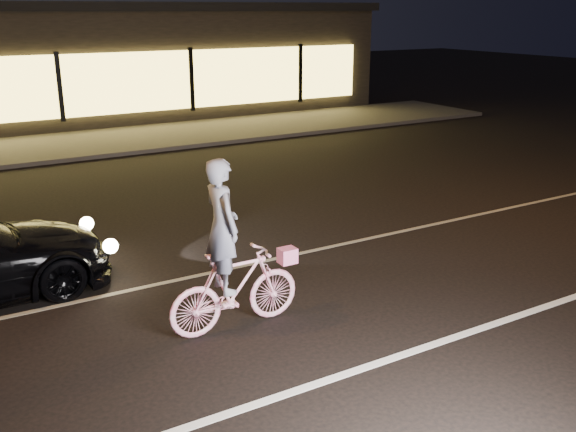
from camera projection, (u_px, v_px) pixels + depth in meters
ground at (306, 315)px, 8.75m from camera, size 90.00×90.00×0.00m
lane_stripe_near at (374, 364)px, 7.52m from camera, size 60.00×0.12×0.01m
lane_stripe_far at (241, 266)px, 10.39m from camera, size 60.00×0.10×0.01m
sidewalk at (78, 145)px, 19.39m from camera, size 30.00×4.00×0.12m
storefront at (34, 61)px, 23.63m from camera, size 25.40×8.42×4.20m
cyclist at (232, 271)px, 8.14m from camera, size 1.82×0.63×2.29m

